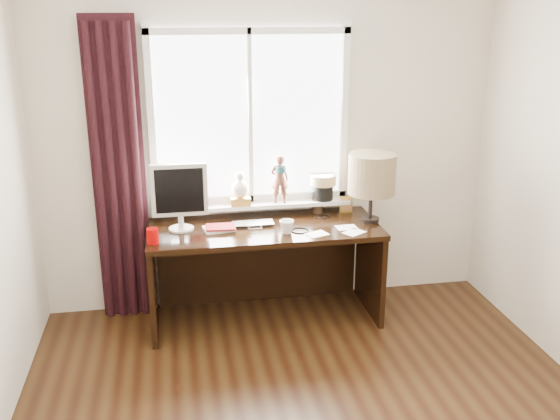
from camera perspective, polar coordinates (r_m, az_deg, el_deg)
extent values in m
cube|color=beige|center=(4.80, -0.99, 6.21)|extent=(3.50, 0.00, 2.60)
imported|color=silver|center=(4.61, -2.44, -1.27)|extent=(0.31, 0.20, 0.02)
imported|color=white|center=(4.44, 0.61, -1.51)|extent=(0.14, 0.14, 0.10)
cylinder|color=#A00000|center=(4.34, -11.57, -2.34)|extent=(0.08, 0.08, 0.11)
cube|color=white|center=(4.72, -2.79, 8.47)|extent=(1.40, 0.02, 1.30)
cube|color=silver|center=(4.85, -2.63, 1.12)|extent=(1.50, 0.05, 0.05)
cube|color=silver|center=(4.63, -2.87, 16.06)|extent=(1.50, 0.05, 0.05)
cube|color=silver|center=(4.66, -11.70, 7.99)|extent=(0.05, 0.05, 1.40)
cube|color=silver|center=(4.84, 5.89, 8.64)|extent=(0.05, 0.05, 1.40)
cube|color=silver|center=(4.70, -2.75, 8.42)|extent=(0.03, 0.05, 1.30)
cube|color=silver|center=(4.81, -2.55, 0.49)|extent=(1.52, 0.18, 0.03)
cylinder|color=#460508|center=(4.70, -7.71, 1.83)|extent=(0.15, 0.15, 0.27)
cube|color=gold|center=(4.76, -3.65, 0.85)|extent=(0.15, 0.12, 0.06)
sphere|color=beige|center=(4.73, -3.68, 1.94)|extent=(0.13, 0.13, 0.13)
sphere|color=beige|center=(4.71, -3.70, 3.11)|extent=(0.07, 0.07, 0.07)
imported|color=brown|center=(4.76, 0.03, 2.85)|extent=(0.14, 0.10, 0.38)
cylinder|color=#1E4C51|center=(4.73, 0.05, 3.78)|extent=(0.09, 0.09, 0.05)
cylinder|color=black|center=(4.88, 3.94, 1.66)|extent=(0.16, 0.16, 0.12)
cylinder|color=#8C6B4C|center=(4.86, 3.96, 2.79)|extent=(0.20, 0.20, 0.08)
cube|color=black|center=(4.72, -14.51, 3.23)|extent=(0.38, 0.05, 2.25)
cylinder|color=black|center=(4.70, -16.21, 2.73)|extent=(0.06, 0.06, 2.20)
cylinder|color=black|center=(4.70, -15.12, 2.79)|extent=(0.06, 0.06, 2.20)
cylinder|color=black|center=(4.69, -14.03, 2.86)|extent=(0.06, 0.06, 2.20)
cylinder|color=black|center=(4.68, -12.93, 2.92)|extent=(0.06, 0.06, 2.20)
cube|color=black|center=(4.59, -1.45, -1.78)|extent=(1.70, 0.70, 0.04)
cube|color=black|center=(4.69, -11.55, -6.66)|extent=(0.04, 0.64, 0.71)
cube|color=black|center=(4.91, 8.25, -5.29)|extent=(0.04, 0.64, 0.71)
cube|color=black|center=(5.03, -1.99, -4.50)|extent=(1.60, 0.03, 0.71)
cylinder|color=beige|center=(4.58, -9.01, -1.69)|extent=(0.18, 0.18, 0.01)
cylinder|color=beige|center=(4.56, -9.05, -1.01)|extent=(0.04, 0.04, 0.10)
cube|color=beige|center=(4.49, -9.20, 1.82)|extent=(0.40, 0.04, 0.38)
cube|color=black|center=(4.46, -9.19, 1.74)|extent=(0.34, 0.01, 0.32)
cube|color=beige|center=(4.53, -5.59, -1.72)|extent=(0.24, 0.19, 0.02)
cube|color=maroon|center=(4.52, -5.46, -1.56)|extent=(0.22, 0.16, 0.01)
cylinder|color=black|center=(4.89, 3.45, 0.47)|extent=(0.09, 0.09, 0.12)
cylinder|color=black|center=(4.88, 3.26, 1.06)|extent=(0.01, 0.01, 0.22)
cylinder|color=black|center=(4.88, 3.62, 0.84)|extent=(0.01, 0.01, 0.19)
cylinder|color=black|center=(4.89, 3.43, 1.25)|extent=(0.01, 0.01, 0.25)
cylinder|color=black|center=(4.90, 3.63, 0.80)|extent=(0.01, 0.01, 0.17)
cube|color=gold|center=(4.91, 6.05, 0.52)|extent=(0.10, 0.03, 0.13)
cube|color=#996633|center=(4.90, 6.09, 0.48)|extent=(0.08, 0.01, 0.10)
cylinder|color=black|center=(4.74, 8.20, -0.86)|extent=(0.14, 0.14, 0.03)
cylinder|color=black|center=(4.70, 8.27, 0.58)|extent=(0.03, 0.03, 0.22)
cylinder|color=#9E8762|center=(4.63, 8.40, 3.29)|extent=(0.35, 0.35, 0.30)
cube|color=white|center=(4.50, 6.78, -2.04)|extent=(0.19, 0.17, 0.00)
cube|color=white|center=(4.59, 6.10, -1.60)|extent=(0.16, 0.12, 0.00)
cube|color=white|center=(4.44, 3.40, -2.21)|extent=(0.18, 0.16, 0.00)
torus|color=black|center=(4.50, 1.84, -1.88)|extent=(0.18, 0.18, 0.01)
torus|color=black|center=(4.80, 3.93, -0.59)|extent=(0.14, 0.14, 0.01)
torus|color=black|center=(4.65, 0.52, -1.17)|extent=(0.14, 0.14, 0.01)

